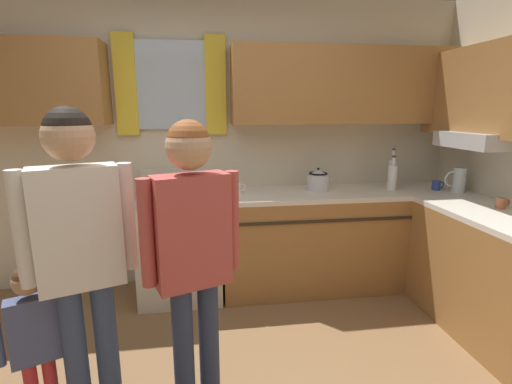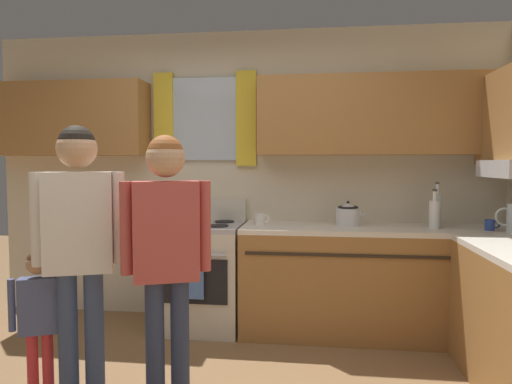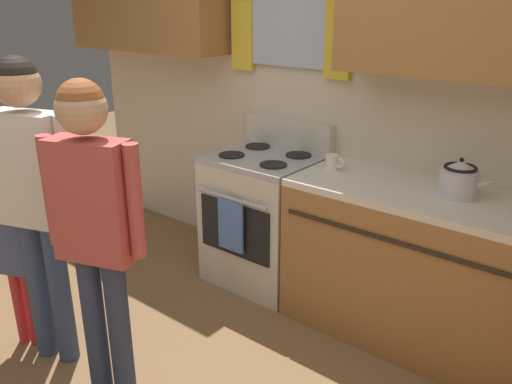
{
  "view_description": "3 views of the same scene",
  "coord_description": "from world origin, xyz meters",
  "px_view_note": "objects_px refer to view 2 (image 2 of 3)",
  "views": [
    {
      "loc": [
        -0.06,
        -1.57,
        1.61
      ],
      "look_at": [
        0.3,
        0.93,
        1.05
      ],
      "focal_mm": 25.95,
      "sensor_mm": 36.0,
      "label": 1
    },
    {
      "loc": [
        0.68,
        -2.29,
        1.42
      ],
      "look_at": [
        0.31,
        0.62,
        1.23
      ],
      "focal_mm": 32.37,
      "sensor_mm": 36.0,
      "label": 2
    },
    {
      "loc": [
        1.73,
        -1.04,
        1.86
      ],
      "look_at": [
        0.31,
        0.72,
        1.02
      ],
      "focal_mm": 36.39,
      "sensor_mm": 36.0,
      "label": 3
    }
  ],
  "objects_px": {
    "stove_oven": "(202,274)",
    "adult_holding_child": "(79,233)",
    "mug_ceramic_white": "(260,219)",
    "small_child": "(39,311)",
    "mug_cobalt_blue": "(490,225)",
    "adult_in_plaid": "(166,242)",
    "bottle_tall_clear": "(437,210)",
    "bottle_milk_white": "(434,213)",
    "stovetop_kettle": "(348,214)"
  },
  "relations": [
    {
      "from": "stove_oven",
      "to": "adult_holding_child",
      "type": "bearing_deg",
      "value": -104.22
    },
    {
      "from": "mug_ceramic_white",
      "to": "adult_holding_child",
      "type": "xyz_separation_m",
      "value": [
        -0.86,
        -1.42,
        0.08
      ]
    },
    {
      "from": "stove_oven",
      "to": "small_child",
      "type": "height_order",
      "value": "stove_oven"
    },
    {
      "from": "mug_cobalt_blue",
      "to": "adult_in_plaid",
      "type": "distance_m",
      "value": 2.52
    },
    {
      "from": "stove_oven",
      "to": "bottle_tall_clear",
      "type": "distance_m",
      "value": 2.03
    },
    {
      "from": "small_child",
      "to": "mug_ceramic_white",
      "type": "bearing_deg",
      "value": 53.3
    },
    {
      "from": "bottle_milk_white",
      "to": "mug_cobalt_blue",
      "type": "xyz_separation_m",
      "value": [
        0.4,
        -0.06,
        -0.08
      ]
    },
    {
      "from": "stovetop_kettle",
      "to": "adult_in_plaid",
      "type": "relative_size",
      "value": 0.17
    },
    {
      "from": "mug_cobalt_blue",
      "to": "small_child",
      "type": "distance_m",
      "value": 3.22
    },
    {
      "from": "bottle_milk_white",
      "to": "bottle_tall_clear",
      "type": "height_order",
      "value": "bottle_tall_clear"
    },
    {
      "from": "stove_oven",
      "to": "mug_cobalt_blue",
      "type": "distance_m",
      "value": 2.36
    },
    {
      "from": "bottle_milk_white",
      "to": "mug_ceramic_white",
      "type": "xyz_separation_m",
      "value": [
        -1.4,
        0.05,
        -0.07
      ]
    },
    {
      "from": "bottle_tall_clear",
      "to": "mug_cobalt_blue",
      "type": "bearing_deg",
      "value": -22.29
    },
    {
      "from": "bottle_milk_white",
      "to": "small_child",
      "type": "bearing_deg",
      "value": -150.47
    },
    {
      "from": "mug_ceramic_white",
      "to": "small_child",
      "type": "xyz_separation_m",
      "value": [
        -1.09,
        -1.46,
        -0.37
      ]
    },
    {
      "from": "stovetop_kettle",
      "to": "small_child",
      "type": "distance_m",
      "value": 2.39
    },
    {
      "from": "mug_cobalt_blue",
      "to": "stovetop_kettle",
      "type": "relative_size",
      "value": 0.42
    },
    {
      "from": "bottle_milk_white",
      "to": "stovetop_kettle",
      "type": "bearing_deg",
      "value": 173.28
    },
    {
      "from": "stovetop_kettle",
      "to": "adult_in_plaid",
      "type": "height_order",
      "value": "adult_in_plaid"
    },
    {
      "from": "adult_in_plaid",
      "to": "mug_ceramic_white",
      "type": "bearing_deg",
      "value": 76.34
    },
    {
      "from": "bottle_milk_white",
      "to": "adult_in_plaid",
      "type": "height_order",
      "value": "adult_in_plaid"
    },
    {
      "from": "mug_cobalt_blue",
      "to": "stovetop_kettle",
      "type": "height_order",
      "value": "stovetop_kettle"
    },
    {
      "from": "mug_cobalt_blue",
      "to": "mug_ceramic_white",
      "type": "bearing_deg",
      "value": 176.5
    },
    {
      "from": "stove_oven",
      "to": "mug_ceramic_white",
      "type": "height_order",
      "value": "stove_oven"
    },
    {
      "from": "small_child",
      "to": "adult_holding_child",
      "type": "bearing_deg",
      "value": 9.59
    },
    {
      "from": "adult_in_plaid",
      "to": "small_child",
      "type": "bearing_deg",
      "value": -177.31
    },
    {
      "from": "bottle_milk_white",
      "to": "stovetop_kettle",
      "type": "relative_size",
      "value": 1.14
    },
    {
      "from": "bottle_milk_white",
      "to": "adult_in_plaid",
      "type": "xyz_separation_m",
      "value": [
        -1.75,
        -1.38,
        -0.03
      ]
    },
    {
      "from": "stove_oven",
      "to": "adult_in_plaid",
      "type": "height_order",
      "value": "adult_in_plaid"
    },
    {
      "from": "mug_ceramic_white",
      "to": "adult_in_plaid",
      "type": "bearing_deg",
      "value": -103.66
    },
    {
      "from": "stove_oven",
      "to": "bottle_tall_clear",
      "type": "xyz_separation_m",
      "value": [
        1.95,
        0.05,
        0.57
      ]
    },
    {
      "from": "adult_holding_child",
      "to": "adult_in_plaid",
      "type": "height_order",
      "value": "adult_holding_child"
    },
    {
      "from": "bottle_milk_white",
      "to": "mug_ceramic_white",
      "type": "relative_size",
      "value": 2.49
    },
    {
      "from": "adult_holding_child",
      "to": "adult_in_plaid",
      "type": "distance_m",
      "value": 0.51
    },
    {
      "from": "mug_ceramic_white",
      "to": "stovetop_kettle",
      "type": "distance_m",
      "value": 0.74
    },
    {
      "from": "stovetop_kettle",
      "to": "adult_in_plaid",
      "type": "bearing_deg",
      "value": -126.64
    },
    {
      "from": "stove_oven",
      "to": "adult_in_plaid",
      "type": "distance_m",
      "value": 1.51
    },
    {
      "from": "adult_in_plaid",
      "to": "stove_oven",
      "type": "bearing_deg",
      "value": 96.2
    },
    {
      "from": "mug_cobalt_blue",
      "to": "stove_oven",
      "type": "bearing_deg",
      "value": 177.58
    },
    {
      "from": "bottle_tall_clear",
      "to": "small_child",
      "type": "bearing_deg",
      "value": -149.4
    },
    {
      "from": "stove_oven",
      "to": "small_child",
      "type": "distance_m",
      "value": 1.57
    },
    {
      "from": "adult_holding_child",
      "to": "adult_in_plaid",
      "type": "relative_size",
      "value": 1.04
    },
    {
      "from": "stove_oven",
      "to": "adult_in_plaid",
      "type": "relative_size",
      "value": 0.7
    },
    {
      "from": "adult_holding_child",
      "to": "adult_in_plaid",
      "type": "xyz_separation_m",
      "value": [
        0.51,
        -0.0,
        -0.04
      ]
    },
    {
      "from": "bottle_tall_clear",
      "to": "mug_ceramic_white",
      "type": "distance_m",
      "value": 1.45
    },
    {
      "from": "bottle_tall_clear",
      "to": "mug_ceramic_white",
      "type": "bearing_deg",
      "value": -178.49
    },
    {
      "from": "mug_ceramic_white",
      "to": "stovetop_kettle",
      "type": "relative_size",
      "value": 0.46
    },
    {
      "from": "bottle_milk_white",
      "to": "small_child",
      "type": "relative_size",
      "value": 0.34
    },
    {
      "from": "mug_ceramic_white",
      "to": "adult_in_plaid",
      "type": "distance_m",
      "value": 1.47
    },
    {
      "from": "bottle_milk_white",
      "to": "bottle_tall_clear",
      "type": "relative_size",
      "value": 0.85
    }
  ]
}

